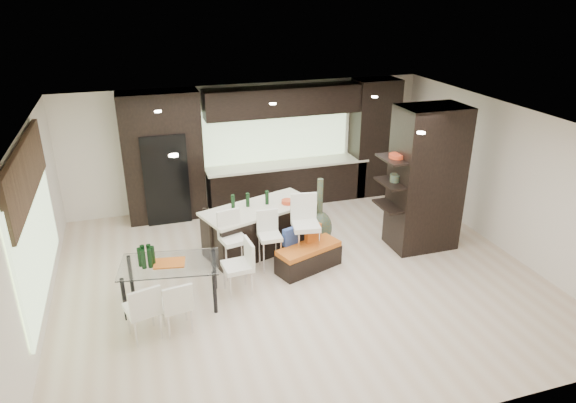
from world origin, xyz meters
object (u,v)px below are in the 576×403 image
object	(u,v)px
floor_vase	(320,212)
chair_far	(143,312)
chair_end	(238,270)
chair_near	(176,307)
kitchen_island	(259,229)
stool_mid	(270,247)
stool_left	(234,251)
stool_right	(305,238)
bench	(309,257)
dining_table	(172,284)

from	to	relation	value
floor_vase	chair_far	xyz separation A→B (m)	(-3.37, -1.93, -0.26)
chair_end	chair_near	bearing A→B (deg)	119.73
kitchen_island	chair_near	size ratio (longest dim) A/B	2.69
kitchen_island	stool_mid	xyz separation A→B (m)	(-0.00, -0.74, -0.01)
chair_end	stool_left	bearing A→B (deg)	-10.68
floor_vase	stool_right	bearing A→B (deg)	-127.72
bench	chair_near	size ratio (longest dim) A/B	1.52
stool_mid	chair_far	xyz separation A→B (m)	(-2.22, -1.30, -0.02)
stool_mid	chair_far	world-z (taller)	stool_mid
kitchen_island	stool_right	distance (m)	1.01
stool_right	chair_far	size ratio (longest dim) A/B	1.27
stool_right	chair_far	world-z (taller)	stool_right
stool_mid	dining_table	xyz separation A→B (m)	(-1.75, -0.58, -0.07)
stool_right	chair_far	xyz separation A→B (m)	(-2.86, -1.26, -0.11)
dining_table	chair_end	world-z (taller)	chair_end
stool_mid	stool_right	distance (m)	0.65
bench	chair_far	distance (m)	3.06
stool_right	stool_mid	bearing A→B (deg)	-175.38
bench	dining_table	size ratio (longest dim) A/B	0.79
stool_right	chair_far	distance (m)	3.13
stool_mid	chair_near	bearing A→B (deg)	-141.95
bench	dining_table	world-z (taller)	dining_table
stool_right	dining_table	bearing A→B (deg)	-158.95
stool_left	stool_mid	xyz separation A→B (m)	(0.64, 0.02, -0.04)
chair_near	bench	bearing A→B (deg)	15.98
kitchen_island	bench	size ratio (longest dim) A/B	1.78
bench	floor_vase	distance (m)	1.09
stool_mid	stool_right	bearing A→B (deg)	-1.97
dining_table	chair_end	bearing A→B (deg)	9.46
stool_mid	chair_near	size ratio (longest dim) A/B	1.11
stool_left	stool_right	xyz separation A→B (m)	(1.28, -0.02, 0.06)
dining_table	chair_end	xyz separation A→B (m)	(1.05, 0.00, 0.06)
stool_left	chair_near	bearing A→B (deg)	-142.43
stool_mid	chair_end	world-z (taller)	stool_mid
kitchen_island	chair_far	size ratio (longest dim) A/B	2.54
stool_mid	chair_near	distance (m)	2.18
stool_left	chair_end	size ratio (longest dim) A/B	1.11
stool_left	dining_table	distance (m)	1.25
kitchen_island	dining_table	bearing A→B (deg)	-161.45
floor_vase	chair_end	world-z (taller)	floor_vase
dining_table	stool_left	bearing A→B (deg)	36.52
stool_mid	dining_table	bearing A→B (deg)	-159.90
chair_far	chair_end	distance (m)	1.67
chair_end	kitchen_island	bearing A→B (deg)	-32.33
stool_left	stool_right	bearing A→B (deg)	-12.46
kitchen_island	chair_far	xyz separation A→B (m)	(-2.22, -2.04, -0.02)
stool_left	dining_table	xyz separation A→B (m)	(-1.11, -0.57, -0.11)
stool_right	bench	distance (m)	0.35
kitchen_island	stool_left	bearing A→B (deg)	-148.83
chair_end	bench	bearing A→B (deg)	-79.20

